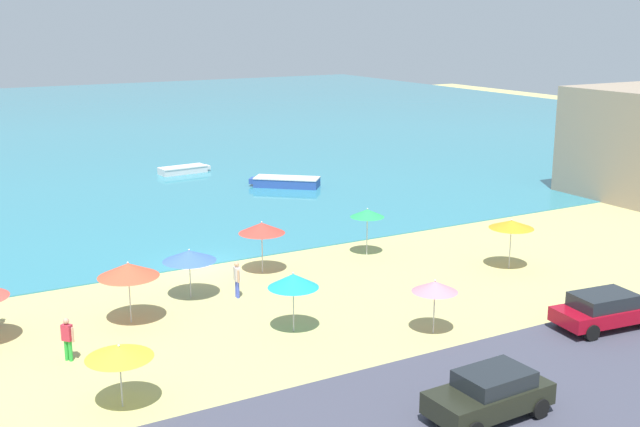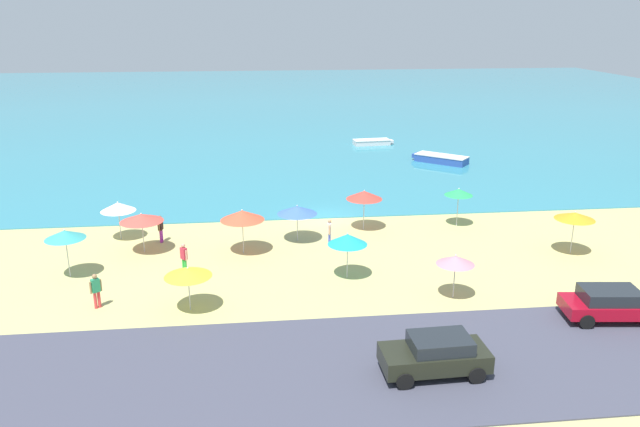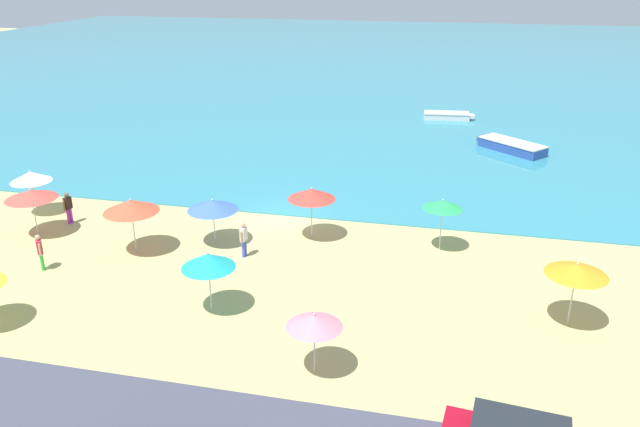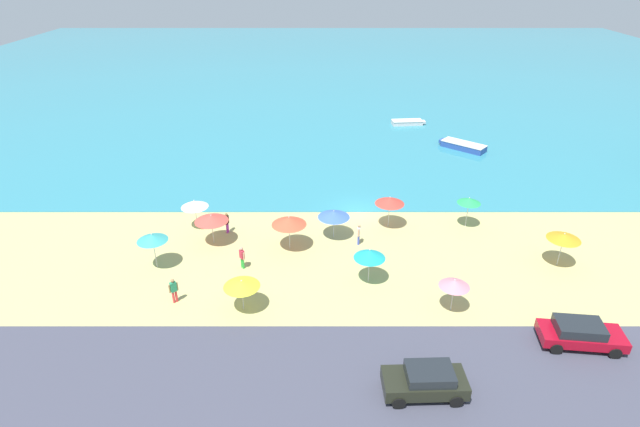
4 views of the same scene
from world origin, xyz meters
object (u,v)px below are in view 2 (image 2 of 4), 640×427
beach_umbrella_1 (118,207)px  bather_2 (96,289)px  beach_umbrella_7 (364,195)px  beach_umbrella_2 (141,218)px  beach_umbrella_0 (575,216)px  beach_umbrella_3 (297,210)px  beach_umbrella_4 (456,260)px  beach_umbrella_10 (65,235)px  beach_umbrella_8 (188,272)px  bather_3 (184,256)px  bather_0 (161,227)px  skiff_offshore (441,159)px  parked_car_0 (612,303)px  beach_umbrella_6 (242,215)px  beach_umbrella_5 (348,239)px  bather_1 (329,231)px  skiff_nearshore (372,142)px  parked_car_1 (436,354)px  beach_umbrella_9 (459,192)px

beach_umbrella_1 → bather_2: 9.31m
beach_umbrella_7 → beach_umbrella_2: bearing=-169.3°
beach_umbrella_0 → beach_umbrella_3: size_ratio=1.07×
beach_umbrella_4 → beach_umbrella_10: beach_umbrella_10 is taller
beach_umbrella_4 → beach_umbrella_10: 19.21m
beach_umbrella_4 → beach_umbrella_8: (-12.24, 0.03, -0.05)m
beach_umbrella_7 → bather_3: bearing=-151.4°
bather_0 → bather_3: size_ratio=1.01×
beach_umbrella_4 → skiff_offshore: beach_umbrella_4 is taller
parked_car_0 → beach_umbrella_6: bearing=148.3°
beach_umbrella_6 → beach_umbrella_8: (-2.36, -6.87, -0.37)m
beach_umbrella_5 → bather_0: bearing=147.8°
bather_0 → bather_2: 8.62m
beach_umbrella_7 → bather_1: bearing=-133.7°
beach_umbrella_1 → beach_umbrella_10: (-1.51, -5.46, 0.28)m
beach_umbrella_4 → beach_umbrella_5: beach_umbrella_5 is taller
skiff_offshore → bather_1: bearing=-122.7°
beach_umbrella_2 → skiff_nearshore: bearing=56.6°
parked_car_1 → parked_car_0: bearing=20.6°
bather_3 → skiff_nearshore: bearing=63.0°
bather_2 → skiff_offshore: bather_2 is taller
beach_umbrella_2 → skiff_offshore: (22.99, 19.38, -1.64)m
beach_umbrella_7 → bather_0: (-12.20, -0.91, -1.32)m
bather_2 → skiff_offshore: bearing=47.6°
beach_umbrella_4 → parked_car_1: 6.98m
beach_umbrella_7 → beach_umbrella_6: bearing=-156.6°
beach_umbrella_0 → skiff_offshore: bearing=91.9°
beach_umbrella_2 → skiff_nearshore: beach_umbrella_2 is taller
bather_0 → beach_umbrella_10: bearing=-130.4°
beach_umbrella_1 → skiff_offshore: beach_umbrella_1 is taller
bather_2 → skiff_nearshore: (19.42, 34.78, -0.61)m
beach_umbrella_0 → beach_umbrella_9: 7.19m
beach_umbrella_8 → parked_car_1: (9.50, -6.36, -1.00)m
beach_umbrella_1 → beach_umbrella_2: 2.89m
beach_umbrella_4 → beach_umbrella_8: beach_umbrella_4 is taller
beach_umbrella_8 → bather_0: bearing=104.9°
beach_umbrella_6 → skiff_nearshore: (12.84, 28.63, -1.90)m
skiff_offshore → bather_2: bearing=-132.4°
beach_umbrella_6 → beach_umbrella_9: bearing=13.5°
beach_umbrella_0 → beach_umbrella_5: bearing=-171.6°
beach_umbrella_3 → beach_umbrella_8: 10.12m
parked_car_0 → skiff_offshore: 30.05m
bather_0 → beach_umbrella_0: bearing=-10.9°
bather_2 → skiff_nearshore: 39.84m
bather_0 → bather_2: bearing=-101.9°
beach_umbrella_6 → skiff_offshore: beach_umbrella_6 is taller
beach_umbrella_1 → parked_car_0: (23.28, -12.96, -1.20)m
beach_umbrella_3 → beach_umbrella_10: size_ratio=0.90×
beach_umbrella_1 → beach_umbrella_7: 14.67m
beach_umbrella_3 → beach_umbrella_4: size_ratio=1.07×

